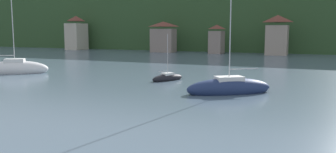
% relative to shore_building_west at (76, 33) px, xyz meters
% --- Properties ---
extents(wooded_hillside, '(352.00, 74.83, 48.36)m').
position_rel_shore_building_west_xyz_m(wooded_hillside, '(36.77, 48.58, 3.30)').
color(wooded_hillside, '#2D4C28').
rests_on(wooded_hillside, ground_plane).
extents(shore_building_west, '(4.59, 5.87, 9.87)m').
position_rel_shore_building_west_xyz_m(shore_building_west, '(0.00, 0.00, 0.00)').
color(shore_building_west, '#BCB29E').
rests_on(shore_building_west, ground_plane).
extents(shore_building_westcentral, '(6.36, 3.94, 7.93)m').
position_rel_shore_building_west_xyz_m(shore_building_westcentral, '(28.50, -0.92, -0.94)').
color(shore_building_westcentral, gray).
rests_on(shore_building_westcentral, ground_plane).
extents(shore_building_central, '(3.24, 4.45, 7.04)m').
position_rel_shore_building_west_xyz_m(shore_building_central, '(42.75, -0.68, -1.37)').
color(shore_building_central, gray).
rests_on(shore_building_central, ground_plane).
extents(shore_building_eastcentral, '(5.00, 4.89, 9.13)m').
position_rel_shore_building_west_xyz_m(shore_building_eastcentral, '(57.00, -0.46, -0.36)').
color(shore_building_eastcentral, gray).
rests_on(shore_building_eastcentral, ground_plane).
extents(sailboat_far_1, '(8.26, 6.79, 11.97)m').
position_rel_shore_building_west_xyz_m(sailboat_far_1, '(29.46, -50.86, -4.20)').
color(sailboat_far_1, white).
rests_on(sailboat_far_1, ground_plane).
extents(sailboat_far_3, '(7.73, 6.56, 11.66)m').
position_rel_shore_building_west_xyz_m(sailboat_far_3, '(59.01, -54.40, -4.30)').
color(sailboat_far_3, navy).
rests_on(sailboat_far_3, ground_plane).
extents(sailboat_far_4, '(3.02, 4.44, 5.53)m').
position_rel_shore_building_west_xyz_m(sailboat_far_4, '(50.64, -49.01, -4.52)').
color(sailboat_far_4, black).
rests_on(sailboat_far_4, ground_plane).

